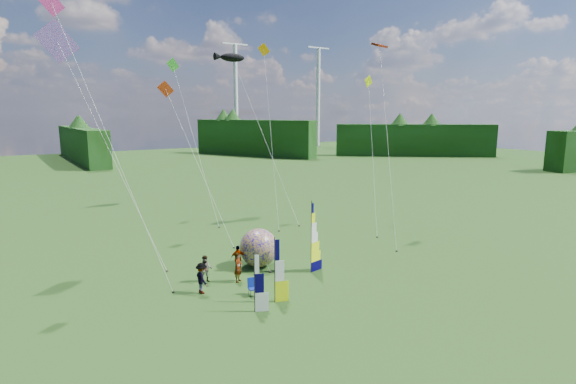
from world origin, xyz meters
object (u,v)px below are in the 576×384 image
spectator_a (238,267)px  spectator_d (238,258)px  spectator_b (206,269)px  bol_inflatable (259,248)px  feather_banner_main (311,238)px  spectator_c (202,278)px  kite_whale (263,128)px  side_banner_left (275,271)px  side_banner_far (254,284)px  camp_chair (253,287)px

spectator_a → spectator_d: size_ratio=1.10×
spectator_a → spectator_b: spectator_a is taller
bol_inflatable → feather_banner_main: bearing=-53.2°
feather_banner_main → spectator_c: bearing=161.2°
spectator_b → kite_whale: bearing=74.7°
feather_banner_main → spectator_d: (-3.83, 2.99, -1.47)m
kite_whale → side_banner_left: bearing=-119.2°
side_banner_left → bol_inflatable: 6.15m
spectator_a → spectator_b: bearing=106.5°
side_banner_left → bol_inflatable: size_ratio=1.38×
side_banner_far → spectator_b: 5.48m
feather_banner_main → spectator_b: size_ratio=2.73×
feather_banner_main → spectator_d: size_ratio=2.71×
side_banner_left → side_banner_far: bearing=-144.2°
side_banner_far → bol_inflatable: 7.24m
side_banner_far → spectator_a: 4.59m
bol_inflatable → spectator_d: bol_inflatable is taller
kite_whale → bol_inflatable: bearing=-122.1°
side_banner_far → bol_inflatable: (3.76, 6.18, -0.26)m
spectator_a → spectator_d: spectator_a is taller
side_banner_left → spectator_d: side_banner_left is taller
spectator_a → side_banner_far: bearing=-148.4°
side_banner_far → spectator_d: bearing=94.1°
spectator_b → spectator_d: 2.74m
spectator_c → spectator_b: bearing=-30.5°
feather_banner_main → spectator_c: 7.52m
feather_banner_main → side_banner_left: bearing=-161.7°
spectator_c → side_banner_left: bearing=-140.0°
bol_inflatable → spectator_a: size_ratio=1.39×
spectator_a → kite_whale: 20.26m
side_banner_far → spectator_c: (-1.34, 3.93, -0.67)m
camp_chair → spectator_a: bearing=96.6°
feather_banner_main → spectator_b: feather_banner_main is taller
spectator_a → spectator_b: size_ratio=1.10×
bol_inflatable → spectator_b: 4.31m
side_banner_left → spectator_c: side_banner_left is taller
spectator_b → spectator_d: bearing=41.9°
spectator_a → kite_whale: (10.75, 15.21, 7.98)m
side_banner_far → spectator_d: 6.57m
spectator_d → bol_inflatable: bearing=-156.1°
bol_inflatable → camp_chair: bol_inflatable is taller
side_banner_far → kite_whale: kite_whale is taller
side_banner_far → spectator_b: size_ratio=1.85×
spectator_b → spectator_c: bearing=-94.8°
side_banner_left → spectator_c: bearing=148.8°
spectator_b → kite_whale: 20.53m
side_banner_left → camp_chair: (-0.56, 1.46, -1.29)m
kite_whale → spectator_d: bearing=-126.8°
feather_banner_main → spectator_a: bearing=152.9°
spectator_c → camp_chair: 3.09m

